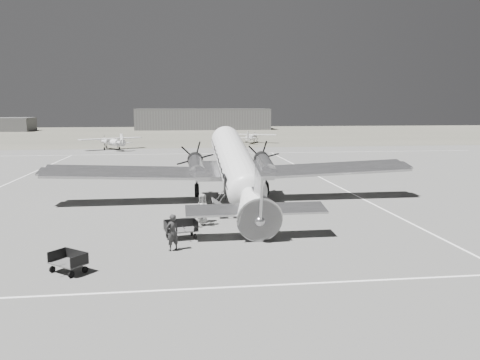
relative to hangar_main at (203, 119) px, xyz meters
name	(u,v)px	position (x,y,z in m)	size (l,w,h in m)	color
ground	(210,210)	(-5.00, -120.00, -3.30)	(260.00, 260.00, 0.00)	slate
taxi_line_near	(232,287)	(-5.00, -134.00, -3.29)	(60.00, 0.15, 0.01)	white
taxi_line_right	(377,206)	(7.00, -120.00, -3.29)	(0.15, 80.00, 0.01)	white
taxi_line_horizon	(194,154)	(-5.00, -80.00, -3.29)	(90.00, 0.15, 0.01)	white
grass_infield	(188,134)	(-5.00, -25.00, -3.30)	(260.00, 90.00, 0.01)	#676356
hangar_main	(203,119)	(0.00, 0.00, 0.00)	(42.00, 14.00, 6.60)	#5C5C5C
shed_secondary	(0,124)	(-60.00, -5.00, -1.30)	(18.00, 10.00, 4.00)	#4F4F4F
dc3_airliner	(237,169)	(-3.02, -118.74, -0.63)	(28.07, 19.48, 5.35)	silver
light_plane_left	(112,143)	(-18.39, -71.35, -2.20)	(10.63, 8.62, 2.21)	white
light_plane_right	(252,138)	(6.96, -59.66, -2.29)	(9.71, 7.88, 2.02)	white
baggage_cart_near	(181,230)	(-6.99, -126.80, -2.79)	(1.80, 1.27, 1.01)	#4F4F4F
baggage_cart_far	(68,262)	(-11.79, -131.48, -2.85)	(1.60, 1.13, 0.91)	#4F4F4F
ground_crew	(172,232)	(-7.40, -128.85, -2.38)	(0.67, 0.44, 1.84)	#2B2B2B
ramp_agent	(203,210)	(-5.65, -124.17, -2.32)	(0.95, 0.74, 1.95)	#B3B3B0
passenger	(203,209)	(-5.66, -123.30, -2.43)	(0.85, 0.55, 1.74)	silver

